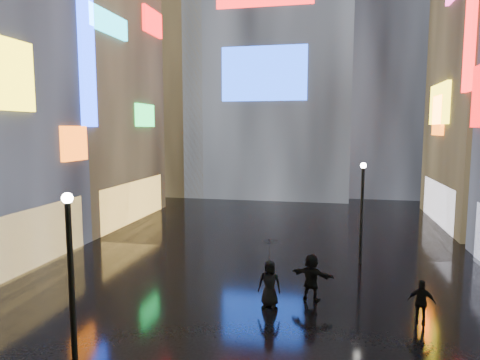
# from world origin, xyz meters

# --- Properties ---
(ground) EXTENTS (140.00, 140.00, 0.00)m
(ground) POSITION_xyz_m (0.00, 20.00, 0.00)
(ground) COLOR black
(ground) RESTS_ON ground
(building_left_far) EXTENTS (10.28, 12.00, 22.00)m
(building_left_far) POSITION_xyz_m (-15.98, 26.00, 10.98)
(building_left_far) COLOR black
(building_left_far) RESTS_ON ground
(tower_flank_right) EXTENTS (12.00, 12.00, 34.00)m
(tower_flank_right) POSITION_xyz_m (9.00, 46.00, 17.00)
(tower_flank_right) COLOR black
(tower_flank_right) RESTS_ON ground
(tower_flank_left) EXTENTS (10.00, 10.00, 26.00)m
(tower_flank_left) POSITION_xyz_m (-14.00, 42.00, 13.00)
(tower_flank_left) COLOR black
(tower_flank_left) RESTS_ON ground
(lamp_near) EXTENTS (0.30, 0.30, 5.20)m
(lamp_near) POSITION_xyz_m (-3.54, 6.69, 2.94)
(lamp_near) COLOR black
(lamp_near) RESTS_ON ground
(lamp_far) EXTENTS (0.30, 0.30, 5.20)m
(lamp_far) POSITION_xyz_m (4.86, 18.88, 2.94)
(lamp_far) COLOR black
(lamp_far) RESTS_ON ground
(pedestrian_3) EXTENTS (0.98, 0.55, 1.59)m
(pedestrian_3) POSITION_xyz_m (6.50, 12.21, 0.79)
(pedestrian_3) COLOR black
(pedestrian_3) RESTS_ON ground
(pedestrian_4) EXTENTS (0.91, 0.62, 1.81)m
(pedestrian_4) POSITION_xyz_m (1.04, 12.64, 0.90)
(pedestrian_4) COLOR black
(pedestrian_4) RESTS_ON ground
(pedestrian_5) EXTENTS (1.86, 1.06, 1.91)m
(pedestrian_5) POSITION_xyz_m (2.60, 13.55, 0.95)
(pedestrian_5) COLOR black
(pedestrian_5) RESTS_ON ground
(umbrella_2) EXTENTS (1.01, 0.99, 0.88)m
(umbrella_2) POSITION_xyz_m (1.04, 12.64, 2.24)
(umbrella_2) COLOR black
(umbrella_2) RESTS_ON pedestrian_4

